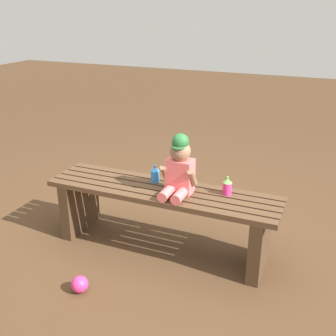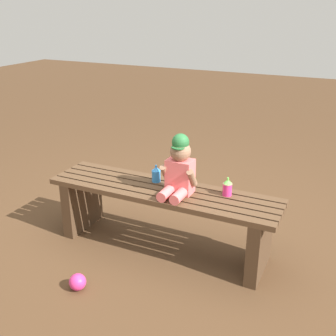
# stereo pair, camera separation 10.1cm
# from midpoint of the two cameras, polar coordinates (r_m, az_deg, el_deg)

# --- Properties ---
(ground_plane) EXTENTS (16.00, 16.00, 0.00)m
(ground_plane) POSITION_cam_midpoint_polar(r_m,az_deg,el_deg) (3.02, -1.73, -10.79)
(ground_plane) COLOR #4C331E
(park_bench) EXTENTS (1.61, 0.40, 0.46)m
(park_bench) POSITION_cam_midpoint_polar(r_m,az_deg,el_deg) (2.87, -1.80, -5.62)
(park_bench) COLOR #513823
(park_bench) RESTS_ON ground_plane
(child_figure) EXTENTS (0.23, 0.27, 0.40)m
(child_figure) POSITION_cam_midpoint_polar(r_m,az_deg,el_deg) (2.67, 0.49, -0.00)
(child_figure) COLOR #E56666
(child_figure) RESTS_ON park_bench
(sippy_cup_left) EXTENTS (0.06, 0.06, 0.12)m
(sippy_cup_left) POSITION_cam_midpoint_polar(r_m,az_deg,el_deg) (2.89, -2.80, -0.86)
(sippy_cup_left) COLOR #338CE5
(sippy_cup_left) RESTS_ON park_bench
(sippy_cup_right) EXTENTS (0.06, 0.06, 0.12)m
(sippy_cup_right) POSITION_cam_midpoint_polar(r_m,az_deg,el_deg) (2.72, 7.12, -2.50)
(sippy_cup_right) COLOR #E5337F
(sippy_cup_right) RESTS_ON park_bench
(toy_ball) EXTENTS (0.10, 0.10, 0.10)m
(toy_ball) POSITION_cam_midpoint_polar(r_m,az_deg,el_deg) (2.65, -13.18, -15.34)
(toy_ball) COLOR #E5337F
(toy_ball) RESTS_ON ground_plane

